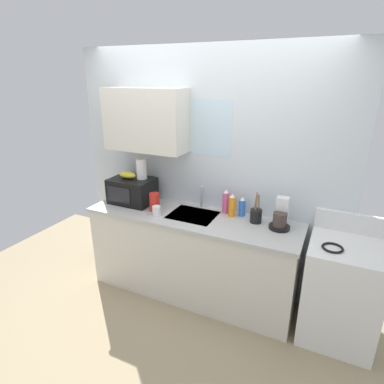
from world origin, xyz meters
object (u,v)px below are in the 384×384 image
cereal_canister (155,202)px  utensil_crock (256,215)px  banana_bunch (128,175)px  dish_soap_bottle_pink (226,202)px  dish_soap_bottle_blue (242,207)px  dish_soap_bottle_orange (232,206)px  paper_towel_roll (142,169)px  stove_range (340,291)px  microwave (132,191)px  mug_white (157,211)px  coffee_maker (281,217)px

cereal_canister → utensil_crock: size_ratio=0.63×
banana_bunch → cereal_canister: banana_bunch is taller
dish_soap_bottle_pink → dish_soap_bottle_blue: bearing=0.5°
dish_soap_bottle_orange → cereal_canister: bearing=-165.1°
cereal_canister → utensil_crock: bearing=9.5°
banana_bunch → paper_towel_roll: bearing=18.4°
stove_range → microwave: size_ratio=2.35×
mug_white → banana_bunch: bearing=157.9°
dish_soap_bottle_pink → dish_soap_bottle_orange: dish_soap_bottle_pink is taller
dish_soap_bottle_orange → microwave: bearing=-174.6°
mug_white → dish_soap_bottle_blue: bearing=24.4°
paper_towel_roll → dish_soap_bottle_orange: 1.04m
coffee_maker → mug_white: coffee_maker is taller
banana_bunch → dish_soap_bottle_pink: banana_bunch is taller
stove_range → dish_soap_bottle_blue: 1.13m
banana_bunch → coffee_maker: banana_bunch is taller
dish_soap_bottle_blue → coffee_maker: bearing=-14.4°
coffee_maker → cereal_canister: bearing=-172.7°
coffee_maker → cereal_canister: 1.25m
dish_soap_bottle_blue → utensil_crock: size_ratio=0.67×
dish_soap_bottle_blue → cereal_canister: 0.89m
mug_white → stove_range: bearing=4.7°
dish_soap_bottle_pink → dish_soap_bottle_orange: bearing=-32.7°
paper_towel_roll → cereal_canister: bearing=-32.0°
paper_towel_roll → dish_soap_bottle_orange: size_ratio=0.92×
microwave → dish_soap_bottle_orange: microwave is taller
stove_range → dish_soap_bottle_orange: (-1.06, 0.15, 0.55)m
banana_bunch → microwave: bearing=-1.8°
banana_bunch → dish_soap_bottle_blue: 1.27m
coffee_maker → dish_soap_bottle_orange: coffee_maker is taller
banana_bunch → dish_soap_bottle_orange: bearing=5.1°
dish_soap_bottle_blue → utensil_crock: 0.19m
dish_soap_bottle_pink → dish_soap_bottle_orange: 0.10m
paper_towel_roll → mug_white: bearing=-37.1°
coffee_maker → utensil_crock: size_ratio=0.94×
banana_bunch → cereal_canister: 0.45m
dish_soap_bottle_orange → cereal_canister: dish_soap_bottle_orange is taller
cereal_canister → mug_white: cereal_canister is taller
banana_bunch → utensil_crock: banana_bunch is taller
stove_range → microwave: microwave is taller
coffee_maker → cereal_canister: coffee_maker is taller
stove_range → cereal_canister: cereal_canister is taller
dish_soap_bottle_orange → dish_soap_bottle_blue: (0.09, 0.06, -0.02)m
stove_range → mug_white: bearing=-175.3°
microwave → cereal_canister: (0.34, -0.10, -0.04)m
microwave → mug_white: bearing=-24.3°
microwave → coffee_maker: coffee_maker is taller
stove_range → coffee_maker: size_ratio=3.86×
banana_bunch → cereal_canister: size_ratio=1.06×
stove_range → coffee_maker: coffee_maker is taller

